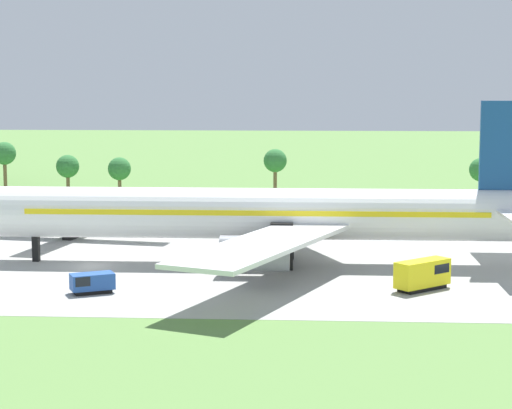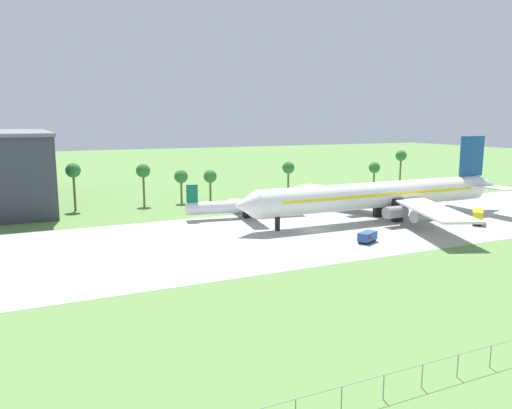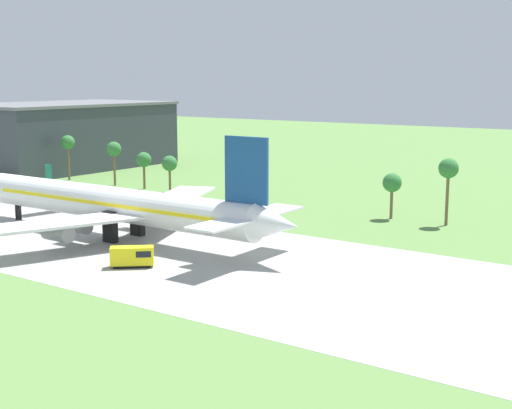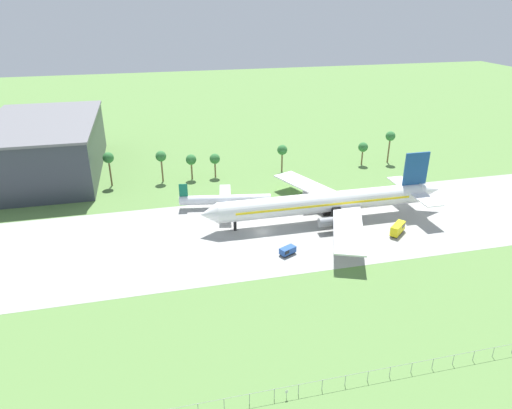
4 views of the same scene
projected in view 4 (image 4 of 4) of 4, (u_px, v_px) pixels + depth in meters
The scene contains 10 objects.
ground_plane at pixel (262, 232), 123.26m from camera, with size 600.00×600.00×0.00m, color #5B8442.
taxiway_strip at pixel (262, 232), 123.25m from camera, with size 320.00×44.00×0.02m.
jet_airliner at pixel (328, 202), 127.50m from camera, with size 70.85×56.62×18.11m.
regional_aircraft at pixel (225, 200), 136.45m from camera, with size 27.29×24.70×7.96m.
baggage_tug at pixel (287, 251), 112.00m from camera, with size 4.53×3.58×1.94m.
fuel_truck at pixel (398, 228), 121.68m from camera, with size 5.85×5.44×2.95m.
perimeter_fence at pixel (345, 379), 73.99m from camera, with size 80.10×0.10×2.10m.
no_stopping_sign at pixel (287, 393), 71.74m from camera, with size 0.44×0.08×1.68m.
terminal_building at pixel (45, 147), 160.68m from camera, with size 36.72×61.20×19.10m.
palm_tree_row at pixel (249, 152), 160.16m from camera, with size 105.35×3.60×12.21m.
Camera 4 is at (-27.09, -105.67, 57.89)m, focal length 32.00 mm.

